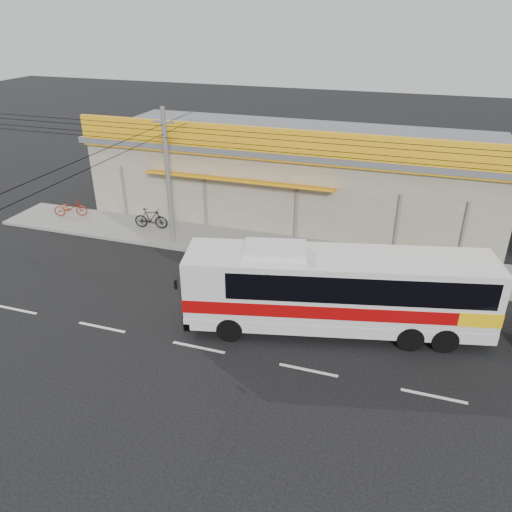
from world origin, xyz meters
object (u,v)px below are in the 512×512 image
at_px(motorbike_dark, 151,218).
at_px(coach_bus, 342,287).
at_px(motorbike_red, 70,208).
at_px(utility_pole, 164,133).

bearing_deg(motorbike_dark, coach_bus, -126.91).
relative_size(motorbike_red, utility_pole, 0.05).
height_order(coach_bus, motorbike_dark, coach_bus).
height_order(motorbike_red, utility_pole, utility_pole).
bearing_deg(motorbike_dark, utility_pole, -131.63).
bearing_deg(motorbike_red, coach_bus, -132.86).
xyz_separation_m(coach_bus, utility_pole, (-9.30, 4.81, 3.84)).
bearing_deg(coach_bus, utility_pole, 139.49).
xyz_separation_m(coach_bus, motorbike_red, (-16.43, 6.18, -1.18)).
height_order(motorbike_dark, utility_pole, utility_pole).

